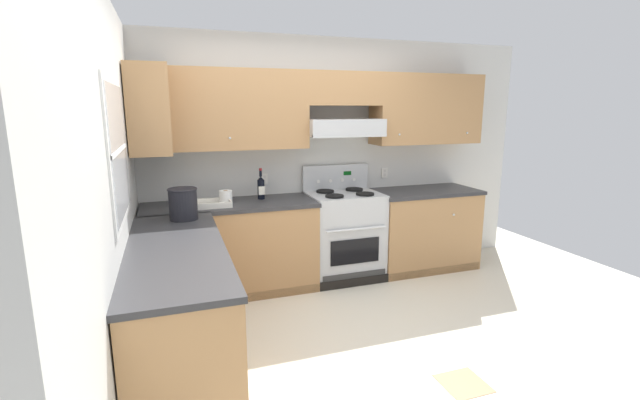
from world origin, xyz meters
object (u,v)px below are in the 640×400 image
object	(u,v)px
stove	(344,234)
paper_towel_roll	(226,197)
bowl	(211,205)
wine_bottle	(261,187)
bucket	(183,203)

from	to	relation	value
stove	paper_towel_roll	world-z (taller)	stove
bowl	stove	bearing A→B (deg)	3.74
paper_towel_roll	stove	bearing A→B (deg)	0.91
stove	wine_bottle	bearing A→B (deg)	173.78
stove	bowl	bearing A→B (deg)	-176.26
bowl	bucket	world-z (taller)	bucket
paper_towel_roll	wine_bottle	bearing A→B (deg)	17.33
wine_bottle	paper_towel_roll	world-z (taller)	wine_bottle
stove	bowl	size ratio (longest dim) A/B	3.27
wine_bottle	bucket	xyz separation A→B (m)	(-0.78, -0.61, 0.01)
bucket	stove	bearing A→B (deg)	17.31
paper_towel_roll	bucket	bearing A→B (deg)	-129.42
wine_bottle	bowl	xyz separation A→B (m)	(-0.52, -0.19, -0.11)
bowl	bucket	xyz separation A→B (m)	(-0.26, -0.42, 0.12)
wine_bottle	bowl	size ratio (longest dim) A/B	0.85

